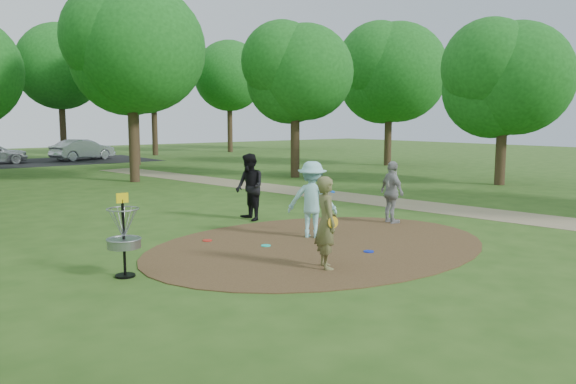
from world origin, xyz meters
TOP-DOWN VIEW (x-y plane):
  - ground at (0.00, 0.00)m, footprint 100.00×100.00m
  - dirt_clearing at (0.00, 0.00)m, footprint 8.40×8.40m
  - footpath at (6.50, 2.00)m, footprint 7.55×39.89m
  - parking_lot at (2.00, 30.00)m, footprint 14.00×8.00m
  - player_observer_with_disc at (-1.25, -1.55)m, footprint 0.67×0.77m
  - player_throwing_with_disc at (0.39, 0.76)m, footprint 1.44×1.35m
  - player_walking_with_disc at (0.54, 3.62)m, footprint 0.84×1.01m
  - player_waiting_with_disc at (3.33, 0.82)m, footprint 0.68×1.08m
  - disc_ground_cyan at (-1.07, 0.65)m, footprint 0.22×0.22m
  - disc_ground_blue at (0.33, -1.18)m, footprint 0.22×0.22m
  - disc_ground_red at (-1.83, 1.94)m, footprint 0.22×0.22m
  - car_right at (4.75, 30.24)m, footprint 4.64×2.75m
  - disc_golf_basket at (-4.50, 0.30)m, footprint 0.63×0.63m
  - tree_ring at (2.16, 9.16)m, footprint 37.43×45.63m

SIDE VIEW (x-z plane):
  - ground at x=0.00m, z-range 0.00..0.00m
  - parking_lot at x=2.00m, z-range 0.00..0.01m
  - footpath at x=6.50m, z-range 0.00..0.01m
  - dirt_clearing at x=0.00m, z-range 0.00..0.02m
  - disc_ground_cyan at x=-1.07m, z-range 0.02..0.04m
  - disc_ground_blue at x=0.33m, z-range 0.02..0.04m
  - disc_ground_red at x=-1.83m, z-range 0.02..0.04m
  - car_right at x=4.75m, z-range 0.00..1.44m
  - player_waiting_with_disc at x=3.33m, z-range 0.00..1.72m
  - disc_golf_basket at x=-4.50m, z-range 0.10..1.64m
  - player_observer_with_disc at x=-1.25m, z-range 0.00..1.78m
  - player_throwing_with_disc at x=0.39m, z-range 0.00..1.85m
  - player_walking_with_disc at x=0.54m, z-range 0.00..1.90m
  - tree_ring at x=2.16m, z-range 0.63..9.87m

